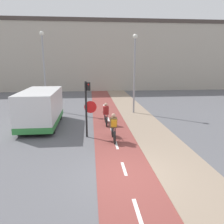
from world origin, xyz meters
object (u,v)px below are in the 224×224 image
Objects in this scene: street_lamp_sidewalk at (135,66)px; street_lamp_far at (44,63)px; van at (41,109)px; cyclist_far at (106,115)px; cyclist_near at (114,128)px; traffic_light_pole at (88,103)px.

street_lamp_far is at bearing 164.35° from street_lamp_sidewalk.
van is at bearing -82.79° from street_lamp_far.
cyclist_far is at bearing -46.53° from street_lamp_far.
street_lamp_sidewalk reaches higher than cyclist_near.
street_lamp_sidewalk is 7.78m from van.
cyclist_far is at bearing -0.81° from van.
traffic_light_pole is 1.81× the size of cyclist_near.
street_lamp_far reaches higher than van.
street_lamp_far is at bearing 121.58° from cyclist_near.
street_lamp_far is (-3.67, 7.44, 2.09)m from traffic_light_pole.
traffic_light_pole is 1.95m from cyclist_near.
van is (-6.67, -2.99, -2.66)m from street_lamp_sidewalk.
cyclist_near is at bearing -27.75° from traffic_light_pole.
traffic_light_pole is 0.48× the size of street_lamp_far.
cyclist_near is 3.07m from cyclist_far.
street_lamp_far is at bearing 116.22° from traffic_light_pole.
street_lamp_far is 3.85× the size of cyclist_far.
street_lamp_sidewalk is 7.22m from cyclist_near.
traffic_light_pole is at bearing -116.23° from cyclist_far.
traffic_light_pole is at bearing -63.78° from street_lamp_far.
cyclist_near is at bearing -86.51° from cyclist_far.
cyclist_far is at bearing 63.77° from traffic_light_pole.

